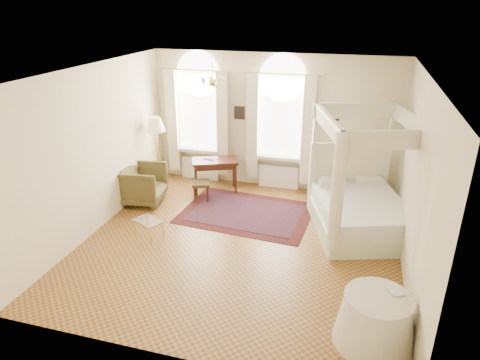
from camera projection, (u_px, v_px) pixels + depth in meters
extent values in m
plane|color=#8F5C29|center=(240.00, 244.00, 8.36)|extent=(6.00, 6.00, 0.00)
plane|color=beige|center=(273.00, 123.00, 10.38)|extent=(6.00, 0.00, 6.00)
plane|color=beige|center=(171.00, 252.00, 5.06)|extent=(6.00, 0.00, 6.00)
plane|color=beige|center=(94.00, 150.00, 8.47)|extent=(0.00, 6.00, 6.00)
plane|color=beige|center=(416.00, 183.00, 6.97)|extent=(0.00, 6.00, 6.00)
plane|color=white|center=(240.00, 72.00, 7.08)|extent=(6.00, 6.00, 0.00)
cube|color=silver|center=(199.00, 112.00, 10.77)|extent=(1.10, 0.04, 1.90)
cylinder|color=silver|center=(198.00, 74.00, 10.40)|extent=(1.10, 0.04, 1.10)
cube|color=white|center=(200.00, 150.00, 11.08)|extent=(1.32, 0.24, 0.08)
cube|color=beige|center=(173.00, 121.00, 10.88)|extent=(0.28, 0.14, 2.60)
cube|color=beige|center=(223.00, 125.00, 10.55)|extent=(0.28, 0.14, 2.60)
cube|color=white|center=(200.00, 168.00, 11.29)|extent=(1.00, 0.12, 0.58)
cube|color=silver|center=(281.00, 118.00, 10.24)|extent=(1.10, 0.04, 1.90)
cylinder|color=silver|center=(283.00, 77.00, 9.87)|extent=(1.10, 0.04, 1.10)
cube|color=white|center=(279.00, 158.00, 10.55)|extent=(1.32, 0.24, 0.08)
cube|color=beige|center=(252.00, 127.00, 10.36)|extent=(0.28, 0.14, 2.60)
cube|color=beige|center=(308.00, 132.00, 10.02)|extent=(0.28, 0.14, 2.60)
cube|color=white|center=(279.00, 176.00, 10.77)|extent=(1.00, 0.12, 0.58)
cylinder|color=gold|center=(212.00, 71.00, 8.44)|extent=(0.02, 0.02, 0.40)
sphere|color=gold|center=(213.00, 83.00, 8.53)|extent=(0.16, 0.16, 0.16)
sphere|color=beige|center=(223.00, 80.00, 8.45)|extent=(0.07, 0.07, 0.07)
sphere|color=beige|center=(221.00, 78.00, 8.64)|extent=(0.07, 0.07, 0.07)
sphere|color=beige|center=(211.00, 77.00, 8.70)|extent=(0.07, 0.07, 0.07)
sphere|color=beige|center=(202.00, 79.00, 8.56)|extent=(0.07, 0.07, 0.07)
sphere|color=beige|center=(204.00, 80.00, 8.36)|extent=(0.07, 0.07, 0.07)
sphere|color=beige|center=(215.00, 81.00, 8.31)|extent=(0.07, 0.07, 0.07)
cube|color=black|center=(239.00, 113.00, 10.49)|extent=(0.26, 0.03, 0.32)
cube|color=black|center=(335.00, 115.00, 9.87)|extent=(0.22, 0.03, 0.26)
cube|color=beige|center=(360.00, 222.00, 8.80)|extent=(2.36, 2.63, 0.38)
cube|color=silver|center=(361.00, 207.00, 8.67)|extent=(2.23, 2.50, 0.29)
cube|color=beige|center=(349.00, 169.00, 9.48)|extent=(1.71, 0.63, 1.25)
cube|color=beige|center=(313.00, 159.00, 9.33)|extent=(0.12, 0.12, 2.40)
cube|color=beige|center=(388.00, 158.00, 9.39)|extent=(0.12, 0.12, 2.40)
cube|color=beige|center=(337.00, 200.00, 7.43)|extent=(0.12, 0.12, 2.40)
cube|color=beige|center=(430.00, 198.00, 7.49)|extent=(0.12, 0.12, 2.40)
cube|color=beige|center=(356.00, 104.00, 8.89)|extent=(1.71, 0.63, 0.08)
cube|color=beige|center=(393.00, 133.00, 6.99)|extent=(1.71, 0.63, 0.08)
cube|color=beige|center=(329.00, 117.00, 7.91)|extent=(0.76, 2.11, 0.08)
cube|color=beige|center=(416.00, 117.00, 7.97)|extent=(0.76, 2.11, 0.08)
cube|color=beige|center=(356.00, 111.00, 8.95)|extent=(1.76, 0.61, 0.29)
cube|color=beige|center=(392.00, 141.00, 7.05)|extent=(1.76, 0.61, 0.29)
cube|color=beige|center=(328.00, 125.00, 7.97)|extent=(0.74, 2.15, 0.29)
cube|color=beige|center=(415.00, 124.00, 8.03)|extent=(0.74, 2.15, 0.29)
cylinder|color=beige|center=(337.00, 194.00, 7.39)|extent=(0.23, 0.23, 2.19)
cylinder|color=beige|center=(431.00, 193.00, 7.45)|extent=(0.23, 0.23, 2.19)
cube|color=#3D1C10|center=(356.00, 188.00, 10.11)|extent=(0.52, 0.50, 0.61)
cylinder|color=gold|center=(357.00, 170.00, 10.05)|extent=(0.12, 0.12, 0.20)
cone|color=beige|center=(358.00, 162.00, 9.97)|extent=(0.28, 0.28, 0.22)
cube|color=#3D1C10|center=(215.00, 161.00, 10.38)|extent=(1.23, 0.95, 0.07)
cube|color=#3D1C10|center=(215.00, 165.00, 10.42)|extent=(1.09, 0.81, 0.11)
cylinder|color=#3D1C10|center=(196.00, 174.00, 10.68)|extent=(0.05, 0.05, 0.77)
cylinder|color=#3D1C10|center=(234.00, 172.00, 10.80)|extent=(0.05, 0.05, 0.77)
cylinder|color=#3D1C10|center=(196.00, 181.00, 10.28)|extent=(0.05, 0.05, 0.77)
cylinder|color=#3D1C10|center=(236.00, 179.00, 10.40)|extent=(0.05, 0.05, 0.77)
imported|color=black|center=(209.00, 158.00, 10.47)|extent=(0.34, 0.26, 0.02)
cube|color=#46391E|center=(201.00, 183.00, 10.05)|extent=(0.52, 0.52, 0.08)
cylinder|color=#3D1C10|center=(195.00, 195.00, 9.99)|extent=(0.04, 0.04, 0.38)
cylinder|color=#3D1C10|center=(208.00, 195.00, 10.02)|extent=(0.04, 0.04, 0.38)
cylinder|color=#3D1C10|center=(195.00, 190.00, 10.27)|extent=(0.04, 0.04, 0.38)
cylinder|color=#3D1C10|center=(207.00, 189.00, 10.29)|extent=(0.04, 0.04, 0.38)
imported|color=#4A4020|center=(142.00, 184.00, 9.94)|extent=(1.11, 1.09, 0.90)
cube|color=white|center=(148.00, 221.00, 8.46)|extent=(0.67, 0.59, 0.02)
cylinder|color=gold|center=(135.00, 228.00, 8.56)|extent=(0.02, 0.02, 0.37)
cylinder|color=gold|center=(151.00, 236.00, 8.27)|extent=(0.02, 0.02, 0.37)
cylinder|color=gold|center=(148.00, 222.00, 8.78)|extent=(0.02, 0.02, 0.37)
cylinder|color=gold|center=(163.00, 230.00, 8.49)|extent=(0.02, 0.02, 0.37)
cylinder|color=gold|center=(160.00, 187.00, 10.89)|extent=(0.32, 0.32, 0.03)
cylinder|color=gold|center=(158.00, 158.00, 10.58)|extent=(0.04, 0.04, 1.60)
cone|color=beige|center=(155.00, 124.00, 10.25)|extent=(0.47, 0.47, 0.34)
cube|color=#461510|center=(247.00, 213.00, 9.57)|extent=(2.96, 2.23, 0.01)
cube|color=black|center=(247.00, 213.00, 9.56)|extent=(2.49, 1.76, 0.01)
cone|color=white|center=(375.00, 321.00, 5.84)|extent=(1.11, 1.11, 0.72)
cylinder|color=white|center=(379.00, 298.00, 5.69)|extent=(0.91, 0.91, 0.04)
imported|color=black|center=(389.00, 292.00, 5.77)|extent=(0.28, 0.31, 0.02)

